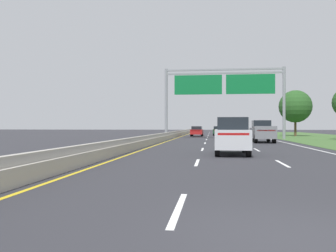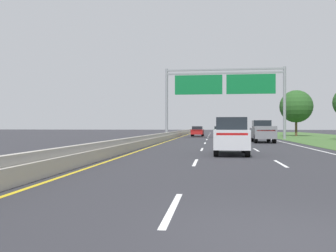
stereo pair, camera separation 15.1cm
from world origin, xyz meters
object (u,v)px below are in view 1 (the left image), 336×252
roadside_tree_far (295,106)px  pickup_truck_grey (262,132)px  car_silver_centre_lane_suv (232,135)px  car_red_left_lane_sedan (197,131)px  overhead_sign_gantry (224,88)px  car_darkgreen_centre_lane_sedan (218,131)px

roadside_tree_far → pickup_truck_grey: bearing=-110.0°
pickup_truck_grey → roadside_tree_far: size_ratio=0.74×
car_silver_centre_lane_suv → pickup_truck_grey: bearing=-12.6°
pickup_truck_grey → car_red_left_lane_sedan: (-7.35, 19.96, -0.26)m
car_red_left_lane_sedan → car_silver_centre_lane_suv: bearing=-173.0°
car_silver_centre_lane_suv → car_red_left_lane_sedan: size_ratio=1.07×
overhead_sign_gantry → car_darkgreen_centre_lane_sedan: (-0.43, 16.26, -5.60)m
pickup_truck_grey → roadside_tree_far: (8.23, 22.62, 3.67)m
overhead_sign_gantry → pickup_truck_grey: size_ratio=2.78×
overhead_sign_gantry → roadside_tree_far: 18.04m
car_red_left_lane_sedan → pickup_truck_grey: bearing=-158.4°
pickup_truck_grey → car_darkgreen_centre_lane_sedan: (-3.92, 25.27, -0.26)m
overhead_sign_gantry → pickup_truck_grey: overhead_sign_gantry is taller
overhead_sign_gantry → car_red_left_lane_sedan: (-3.86, 10.96, -5.60)m
roadside_tree_far → overhead_sign_gantry: bearing=-130.7°
car_darkgreen_centre_lane_sedan → car_red_left_lane_sedan: size_ratio=0.99×
car_red_left_lane_sedan → car_darkgreen_centre_lane_sedan: bearing=-31.5°
overhead_sign_gantry → roadside_tree_far: size_ratio=2.05×
car_darkgreen_centre_lane_sedan → roadside_tree_far: (12.15, -2.65, 3.92)m
car_darkgreen_centre_lane_sedan → car_red_left_lane_sedan: bearing=147.5°
pickup_truck_grey → car_red_left_lane_sedan: pickup_truck_grey is taller
roadside_tree_far → car_red_left_lane_sedan: bearing=-170.3°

